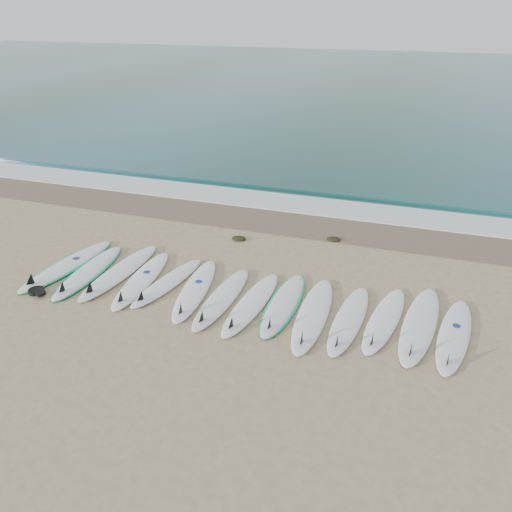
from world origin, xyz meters
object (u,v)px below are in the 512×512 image
(surfboard_7, at_px, (250,305))
(leash_coil, at_px, (37,291))
(surfboard_0, at_px, (66,266))
(surfboard_13, at_px, (454,336))

(surfboard_7, height_order, leash_coil, surfboard_7)
(surfboard_0, relative_size, surfboard_13, 1.11)
(surfboard_0, xyz_separation_m, surfboard_13, (8.28, -0.09, 0.00))
(surfboard_0, xyz_separation_m, surfboard_7, (4.49, -0.24, 0.00))
(surfboard_7, bearing_deg, leash_coil, -163.80)
(surfboard_0, distance_m, leash_coil, 1.14)
(surfboard_7, distance_m, leash_coil, 4.43)
(surfboard_13, bearing_deg, surfboard_0, -172.39)
(surfboard_0, distance_m, surfboard_7, 4.49)
(leash_coil, bearing_deg, surfboard_0, 97.21)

